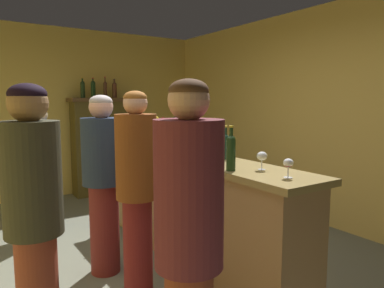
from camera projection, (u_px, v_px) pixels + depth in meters
floor at (156, 278)px, 3.17m from camera, size 8.70×8.70×0.00m
wall_back at (57, 113)px, 5.84m from camera, size 4.94×0.12×2.71m
wall_right at (337, 117)px, 4.36m from camera, size 0.12×6.81×2.71m
bar_counter at (190, 207)px, 3.53m from camera, size 0.52×2.92×1.04m
display_cabinet at (100, 144)px, 6.00m from camera, size 0.97×0.38×1.60m
wine_bottle_pinot at (143, 132)px, 4.43m from camera, size 0.06×0.06×0.32m
wine_bottle_riesling at (174, 134)px, 4.03m from camera, size 0.06×0.06×0.33m
wine_bottle_chardonnay at (131, 133)px, 4.36m from camera, size 0.06×0.06×0.28m
wine_bottle_merlot at (231, 151)px, 2.67m from camera, size 0.07×0.07×0.34m
wine_bottle_syrah at (163, 133)px, 4.19m from camera, size 0.06×0.06×0.33m
wine_bottle_malbec at (225, 145)px, 3.20m from camera, size 0.07×0.07×0.30m
wine_glass_front at (197, 144)px, 3.36m from camera, size 0.08×0.08×0.15m
wine_glass_mid at (288, 164)px, 2.42m from camera, size 0.07×0.07×0.13m
wine_glass_rear at (262, 157)px, 2.70m from camera, size 0.08×0.08×0.14m
wine_glass_spare at (210, 152)px, 2.93m from camera, size 0.08×0.08×0.14m
flower_arrangement at (154, 132)px, 4.29m from camera, size 0.14×0.14×0.35m
cheese_plate at (182, 150)px, 3.79m from camera, size 0.20×0.20×0.01m
display_bottle_left at (83, 89)px, 5.74m from camera, size 0.07×0.07×0.32m
display_bottle_midleft at (93, 89)px, 5.84m from camera, size 0.08×0.08×0.33m
display_bottle_center at (105, 89)px, 5.95m from camera, size 0.06×0.06×0.35m
display_bottle_midright at (115, 89)px, 6.04m from camera, size 0.08×0.08×0.32m
patron_near_entrance at (34, 219)px, 1.92m from camera, size 0.30×0.30×1.65m
patron_redhead at (42, 165)px, 4.21m from camera, size 0.35×0.35×1.48m
patron_in_navy at (137, 190)px, 2.64m from camera, size 0.30×0.30×1.63m
patron_in_grey at (103, 177)px, 3.20m from camera, size 0.36×0.36×1.60m
patron_by_cabinet at (189, 247)px, 1.59m from camera, size 0.31×0.31×1.65m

